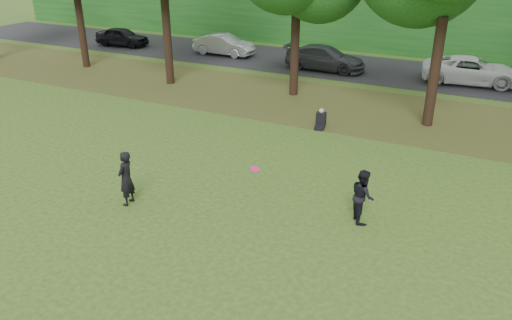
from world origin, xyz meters
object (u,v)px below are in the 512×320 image
(player_left, at_px, (126,178))
(player_right, at_px, (363,196))
(frisbee, at_px, (255,169))
(seated_person, at_px, (321,120))

(player_left, distance_m, player_right, 7.07)
(player_right, height_order, frisbee, frisbee)
(player_right, bearing_deg, frisbee, 83.15)
(player_right, xyz_separation_m, frisbee, (-2.82, -1.25, 0.77))
(player_left, relative_size, player_right, 1.09)
(player_left, relative_size, seated_person, 2.10)
(player_right, bearing_deg, seated_person, -2.12)
(player_right, xyz_separation_m, seated_person, (-3.68, 6.76, -0.49))
(player_right, distance_m, frisbee, 3.18)
(player_right, relative_size, frisbee, 5.28)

